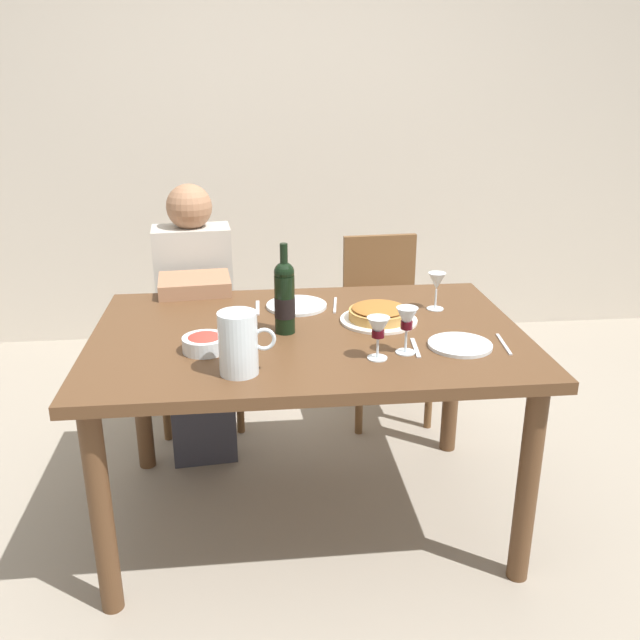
# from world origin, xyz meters

# --- Properties ---
(ground_plane) EXTENTS (8.00, 8.00, 0.00)m
(ground_plane) POSITION_xyz_m (0.00, 0.00, 0.00)
(ground_plane) COLOR gray
(back_wall) EXTENTS (8.00, 0.10, 2.80)m
(back_wall) POSITION_xyz_m (0.00, 2.02, 1.40)
(back_wall) COLOR beige
(back_wall) RESTS_ON ground
(dining_table) EXTENTS (1.50, 1.00, 0.76)m
(dining_table) POSITION_xyz_m (0.00, 0.00, 0.67)
(dining_table) COLOR brown
(dining_table) RESTS_ON ground
(wine_bottle) EXTENTS (0.07, 0.07, 0.32)m
(wine_bottle) POSITION_xyz_m (-0.08, -0.00, 0.89)
(wine_bottle) COLOR black
(wine_bottle) RESTS_ON dining_table
(water_pitcher) EXTENTS (0.17, 0.12, 0.19)m
(water_pitcher) POSITION_xyz_m (-0.24, -0.33, 0.85)
(water_pitcher) COLOR silver
(water_pitcher) RESTS_ON dining_table
(baked_tart) EXTENTS (0.28, 0.28, 0.06)m
(baked_tart) POSITION_xyz_m (0.26, 0.07, 0.79)
(baked_tart) COLOR white
(baked_tart) RESTS_ON dining_table
(salad_bowl) EXTENTS (0.15, 0.15, 0.06)m
(salad_bowl) POSITION_xyz_m (-0.35, -0.14, 0.79)
(salad_bowl) COLOR silver
(salad_bowl) RESTS_ON dining_table
(wine_glass_left_diner) EXTENTS (0.07, 0.07, 0.14)m
(wine_glass_left_diner) POSITION_xyz_m (0.20, -0.26, 0.86)
(wine_glass_left_diner) COLOR silver
(wine_glass_left_diner) RESTS_ON dining_table
(wine_glass_right_diner) EXTENTS (0.07, 0.07, 0.14)m
(wine_glass_right_diner) POSITION_xyz_m (0.50, 0.18, 0.86)
(wine_glass_right_diner) COLOR silver
(wine_glass_right_diner) RESTS_ON dining_table
(wine_glass_centre) EXTENTS (0.07, 0.07, 0.15)m
(wine_glass_centre) POSITION_xyz_m (0.29, -0.23, 0.87)
(wine_glass_centre) COLOR silver
(wine_glass_centre) RESTS_ON dining_table
(dinner_plate_left_setting) EXTENTS (0.23, 0.23, 0.01)m
(dinner_plate_left_setting) POSITION_xyz_m (-0.02, 0.26, 0.77)
(dinner_plate_left_setting) COLOR silver
(dinner_plate_left_setting) RESTS_ON dining_table
(dinner_plate_right_setting) EXTENTS (0.21, 0.21, 0.01)m
(dinner_plate_right_setting) POSITION_xyz_m (0.49, -0.19, 0.77)
(dinner_plate_right_setting) COLOR silver
(dinner_plate_right_setting) RESTS_ON dining_table
(fork_left_setting) EXTENTS (0.02, 0.16, 0.00)m
(fork_left_setting) POSITION_xyz_m (-0.17, 0.26, 0.76)
(fork_left_setting) COLOR silver
(fork_left_setting) RESTS_ON dining_table
(knife_left_setting) EXTENTS (0.04, 0.18, 0.00)m
(knife_left_setting) POSITION_xyz_m (0.13, 0.26, 0.76)
(knife_left_setting) COLOR silver
(knife_left_setting) RESTS_ON dining_table
(knife_right_setting) EXTENTS (0.03, 0.18, 0.00)m
(knife_right_setting) POSITION_xyz_m (0.64, -0.19, 0.76)
(knife_right_setting) COLOR silver
(knife_right_setting) RESTS_ON dining_table
(spoon_right_setting) EXTENTS (0.03, 0.16, 0.00)m
(spoon_right_setting) POSITION_xyz_m (0.34, -0.19, 0.76)
(spoon_right_setting) COLOR silver
(spoon_right_setting) RESTS_ON dining_table
(chair_left) EXTENTS (0.43, 0.43, 0.87)m
(chair_left) POSITION_xyz_m (-0.46, 0.91, 0.50)
(chair_left) COLOR brown
(chair_left) RESTS_ON ground
(diner_left) EXTENTS (0.37, 0.53, 1.16)m
(diner_left) POSITION_xyz_m (-0.44, 0.67, 0.62)
(diner_left) COLOR #B7B2A8
(diner_left) RESTS_ON ground
(chair_right) EXTENTS (0.42, 0.42, 0.87)m
(chair_right) POSITION_xyz_m (0.45, 0.86, 0.50)
(chair_right) COLOR brown
(chair_right) RESTS_ON ground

